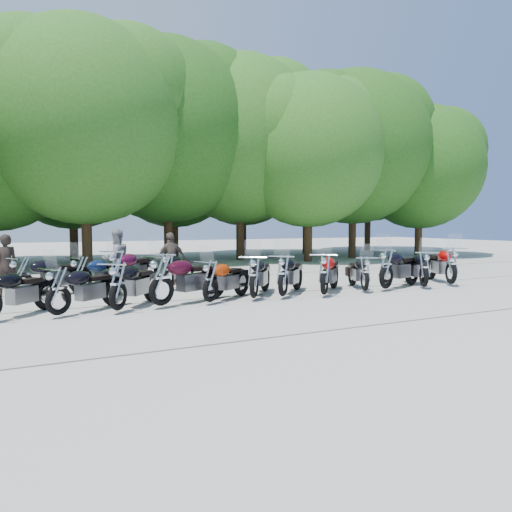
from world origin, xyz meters
name	(u,v)px	position (x,y,z in m)	size (l,w,h in m)	color
ground	(282,303)	(0.00, 0.00, 0.00)	(90.00, 90.00, 0.00)	#9A968B
tree_3	(84,124)	(-3.57, 11.24, 6.32)	(8.70, 8.70, 10.67)	#3A2614
tree_4	(167,132)	(0.54, 13.09, 6.64)	(9.13, 9.13, 11.20)	#3A2614
tree_5	(240,140)	(4.61, 13.20, 6.57)	(9.04, 9.04, 11.10)	#3A2614
tree_6	(309,152)	(7.55, 10.82, 5.81)	(8.00, 8.00, 9.82)	#3A2614
tree_7	(353,148)	(11.20, 11.78, 6.39)	(8.79, 8.79, 10.79)	#3A2614
tree_8	(420,167)	(15.83, 11.20, 5.47)	(7.53, 7.53, 9.25)	#3A2614
tree_11	(72,158)	(-3.76, 16.43, 5.49)	(7.56, 7.56, 9.28)	#3A2614
tree_12	(174,160)	(1.80, 16.47, 5.72)	(7.88, 7.88, 9.67)	#3A2614
tree_13	(243,162)	(6.69, 17.47, 6.04)	(8.31, 8.31, 10.20)	#3A2614
tree_14	(306,166)	(10.68, 16.09, 5.83)	(8.02, 8.02, 9.84)	#3A2614
tree_15	(369,156)	(16.61, 17.02, 7.03)	(9.67, 9.67, 11.86)	#3A2614
motorcycle_1	(58,289)	(-5.15, 0.45, 0.62)	(0.66, 2.18, 1.23)	black
motorcycle_2	(118,284)	(-3.93, 0.43, 0.65)	(0.70, 2.30, 1.30)	black
motorcycle_3	(161,279)	(-2.91, 0.58, 0.71)	(0.77, 2.52, 1.42)	black
motorcycle_4	(210,280)	(-1.68, 0.59, 0.62)	(0.67, 2.20, 1.24)	#9A2805
motorcycle_5	(254,275)	(-0.46, 0.65, 0.67)	(0.72, 2.36, 1.33)	black
motorcycle_6	(283,274)	(0.37, 0.60, 0.67)	(0.72, 2.37, 1.34)	black
motorcycle_7	(325,272)	(1.52, 0.34, 0.68)	(0.73, 2.41, 1.36)	#980505
motorcycle_8	(365,272)	(3.02, 0.50, 0.60)	(0.65, 2.13, 1.20)	black
motorcycle_9	(386,267)	(3.81, 0.48, 0.72)	(0.77, 2.54, 1.43)	black
motorcycle_10	(424,267)	(5.19, 0.35, 0.66)	(0.71, 2.34, 1.32)	black
motorcycle_11	(451,264)	(6.42, 0.42, 0.71)	(0.77, 2.52, 1.42)	#9C0605
motorcycle_12	(22,276)	(-5.91, 3.34, 0.65)	(0.70, 2.29, 1.29)	black
motorcycle_13	(81,274)	(-4.49, 3.15, 0.63)	(0.68, 2.24, 1.27)	#0D1B3B
motorcycle_14	(117,269)	(-3.52, 3.28, 0.72)	(0.77, 2.53, 1.43)	#3E0822
motorcycle_15	(168,270)	(-2.03, 3.31, 0.64)	(0.69, 2.27, 1.28)	black
rider_0	(6,265)	(-6.34, 4.23, 0.86)	(0.63, 0.41, 1.72)	black
rider_1	(116,259)	(-3.35, 4.47, 0.92)	(0.90, 0.70, 1.84)	gray
rider_2	(171,259)	(-1.62, 4.53, 0.86)	(1.01, 0.42, 1.73)	brown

